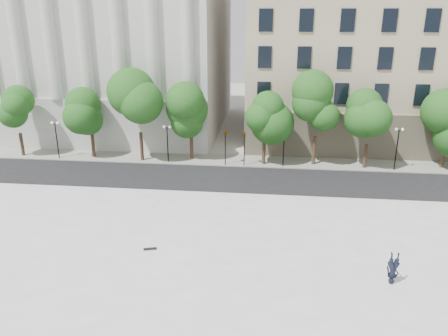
% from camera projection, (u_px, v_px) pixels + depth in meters
% --- Properties ---
extents(ground, '(160.00, 160.00, 0.00)m').
position_uv_depth(ground, '(177.00, 295.00, 24.43)').
color(ground, '#A9A7A0').
rests_on(ground, ground).
extents(plaza, '(44.00, 22.00, 0.45)m').
position_uv_depth(plaza, '(187.00, 263.00, 27.17)').
color(plaza, white).
rests_on(plaza, ground).
extents(street, '(60.00, 8.00, 0.02)m').
position_uv_depth(street, '(217.00, 180.00, 41.30)').
color(street, black).
rests_on(street, ground).
extents(far_sidewalk, '(60.00, 4.00, 0.12)m').
position_uv_depth(far_sidewalk, '(224.00, 160.00, 46.91)').
color(far_sidewalk, '#9C9890').
rests_on(far_sidewalk, ground).
extents(building_west, '(31.50, 27.65, 25.60)m').
position_uv_depth(building_west, '(109.00, 30.00, 58.07)').
color(building_west, beige).
rests_on(building_west, ground).
extents(building_east, '(36.00, 26.15, 23.00)m').
position_uv_depth(building_east, '(394.00, 45.00, 55.14)').
color(building_east, '#C1B093').
rests_on(building_east, ground).
extents(traffic_light_west, '(0.78, 1.90, 4.25)m').
position_uv_depth(traffic_light_west, '(225.00, 131.00, 44.06)').
color(traffic_light_west, black).
rests_on(traffic_light_west, ground).
extents(traffic_light_east, '(0.97, 1.63, 4.16)m').
position_uv_depth(traffic_light_east, '(245.00, 132.00, 43.89)').
color(traffic_light_east, black).
rests_on(traffic_light_east, ground).
extents(person_lying, '(0.86, 1.99, 0.53)m').
position_uv_depth(person_lying, '(392.00, 279.00, 24.65)').
color(person_lying, black).
rests_on(person_lying, plaza).
extents(skateboard, '(0.87, 0.43, 0.09)m').
position_uv_depth(skateboard, '(150.00, 249.00, 28.26)').
color(skateboard, black).
rests_on(skateboard, plaza).
extents(street_trees, '(48.29, 5.14, 7.92)m').
position_uv_depth(street_trees, '(234.00, 116.00, 44.57)').
color(street_trees, '#382619').
rests_on(street_trees, ground).
extents(lamp_posts, '(36.10, 0.28, 4.43)m').
position_uv_depth(lamp_posts, '(224.00, 138.00, 44.63)').
color(lamp_posts, black).
rests_on(lamp_posts, ground).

